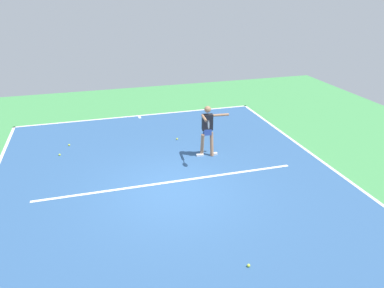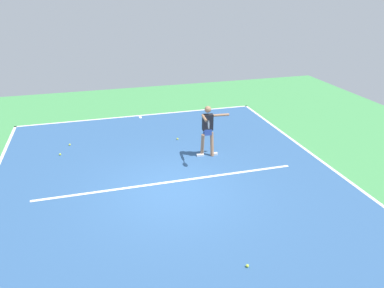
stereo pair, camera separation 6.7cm
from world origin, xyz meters
The scene contains 11 objects.
ground_plane centered at (0.00, 0.00, 0.00)m, with size 22.54×22.54×0.00m, color #428E4C.
court_surface centered at (0.00, 0.00, 0.00)m, with size 10.10×13.12×0.00m, color #2D5484.
court_line_baseline_near centered at (0.00, -6.51, 0.00)m, with size 10.10×0.10×0.01m, color white.
court_line_sideline_left centered at (-5.00, 0.00, 0.00)m, with size 0.10×13.12×0.01m, color white.
court_line_service centered at (0.00, -0.45, 0.00)m, with size 7.58×0.10×0.01m, color white.
court_line_centre_mark centered at (0.00, -6.31, 0.00)m, with size 0.10×0.30×0.01m, color white.
tennis_player centered at (-1.58, -1.83, 0.99)m, with size 1.06×1.16×1.73m.
tennis_ball_centre_court centered at (2.86, -3.97, 0.03)m, with size 0.07×0.07×0.07m, color yellow.
tennis_ball_far_corner centered at (-0.94, -3.44, 0.03)m, with size 0.07×0.07×0.07m, color yellow.
tennis_ball_near_player centered at (3.15, -3.21, 0.03)m, with size 0.07×0.07×0.07m, color #CCE033.
tennis_ball_near_service_line centered at (-0.73, 3.38, 0.03)m, with size 0.07×0.07×0.07m, color #C6E53D.
Camera 2 is at (1.93, 8.68, 5.26)m, focal length 34.46 mm.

